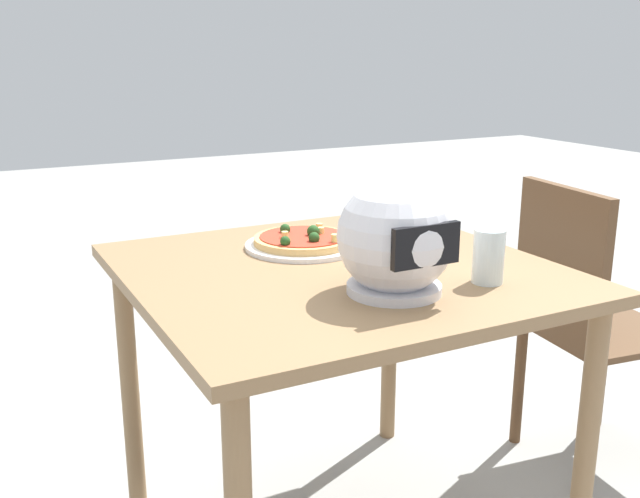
# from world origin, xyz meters

# --- Properties ---
(dining_table) EXTENTS (0.97, 0.96, 0.78)m
(dining_table) POSITION_xyz_m (0.00, 0.00, 0.68)
(dining_table) COLOR olive
(dining_table) RESTS_ON ground
(pizza_plate) EXTENTS (0.30, 0.30, 0.01)m
(pizza_plate) POSITION_xyz_m (-0.00, -0.19, 0.78)
(pizza_plate) COLOR white
(pizza_plate) RESTS_ON dining_table
(pizza) EXTENTS (0.26, 0.26, 0.05)m
(pizza) POSITION_xyz_m (-0.00, -0.19, 0.80)
(pizza) COLOR tan
(pizza) RESTS_ON pizza_plate
(motorcycle_helmet) EXTENTS (0.25, 0.25, 0.25)m
(motorcycle_helmet) POSITION_xyz_m (-0.01, 0.23, 0.89)
(motorcycle_helmet) COLOR silver
(motorcycle_helmet) RESTS_ON dining_table
(drinking_glass) EXTENTS (0.07, 0.07, 0.12)m
(drinking_glass) POSITION_xyz_m (-0.24, 0.26, 0.84)
(drinking_glass) COLOR silver
(drinking_glass) RESTS_ON dining_table
(chair_side) EXTENTS (0.45, 0.45, 0.90)m
(chair_side) POSITION_xyz_m (-0.85, -0.01, 0.51)
(chair_side) COLOR brown
(chair_side) RESTS_ON ground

